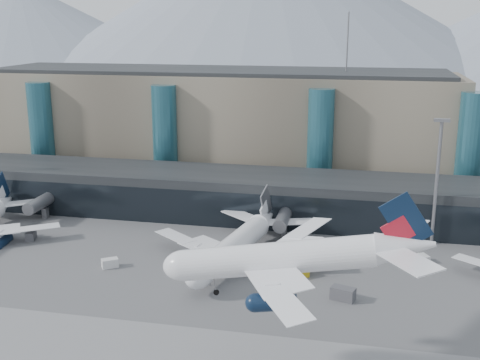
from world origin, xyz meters
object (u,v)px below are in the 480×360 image
(lightmast_mid, at_px, (437,175))
(veh_h, at_px, (299,272))
(veh_g, at_px, (424,259))
(veh_f, at_px, (31,235))
(jet_parked_mid, at_px, (240,235))
(veh_c, at_px, (343,294))
(hero_jet, at_px, (304,250))
(veh_a, at_px, (110,263))

(lightmast_mid, relative_size, veh_h, 7.70)
(lightmast_mid, distance_m, veh_g, 17.22)
(lightmast_mid, distance_m, veh_f, 83.22)
(veh_h, bearing_deg, jet_parked_mid, 113.41)
(veh_c, xyz_separation_m, veh_f, (-64.39, 14.91, -0.17))
(jet_parked_mid, height_order, veh_f, jet_parked_mid)
(veh_f, bearing_deg, lightmast_mid, -98.00)
(veh_c, relative_size, veh_f, 1.20)
(hero_jet, bearing_deg, veh_g, 66.40)
(lightmast_mid, height_order, veh_a, lightmast_mid)
(veh_a, xyz_separation_m, veh_g, (56.52, 14.39, -0.12))
(veh_a, bearing_deg, veh_c, -41.01)
(jet_parked_mid, bearing_deg, veh_c, -113.27)
(veh_g, bearing_deg, hero_jet, -50.82)
(lightmast_mid, distance_m, veh_h, 35.43)
(hero_jet, xyz_separation_m, jet_parked_mid, (-15.63, 38.32, -13.13))
(lightmast_mid, relative_size, veh_c, 6.67)
(lightmast_mid, height_order, veh_g, lightmast_mid)
(lightmast_mid, bearing_deg, veh_c, -119.47)
(veh_h, bearing_deg, veh_c, -81.19)
(veh_c, height_order, veh_h, veh_c)
(hero_jet, distance_m, veh_h, 36.36)
(veh_f, bearing_deg, veh_g, -105.00)
(veh_a, relative_size, veh_h, 0.88)
(hero_jet, xyz_separation_m, veh_c, (4.21, 24.61, -16.79))
(jet_parked_mid, bearing_deg, lightmast_mid, -55.58)
(veh_a, distance_m, veh_g, 58.33)
(lightmast_mid, bearing_deg, veh_f, -170.00)
(lightmast_mid, xyz_separation_m, jet_parked_mid, (-36.32, -15.46, -9.70))
(hero_jet, height_order, veh_h, hero_jet)
(jet_parked_mid, xyz_separation_m, veh_c, (19.84, -13.71, -3.66))
(veh_g, bearing_deg, veh_f, -115.04)
(veh_a, height_order, veh_g, veh_a)
(lightmast_mid, xyz_separation_m, veh_h, (-24.44, -21.82, -13.50))
(hero_jet, relative_size, veh_g, 14.03)
(lightmast_mid, bearing_deg, hero_jet, -111.04)
(hero_jet, xyz_separation_m, veh_a, (-38.19, 29.24, -17.03))
(veh_a, height_order, veh_h, veh_h)
(veh_a, xyz_separation_m, veh_f, (-21.99, 10.28, 0.07))
(veh_a, height_order, veh_f, veh_f)
(veh_a, bearing_deg, jet_parked_mid, -12.86)
(lightmast_mid, height_order, veh_c, lightmast_mid)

